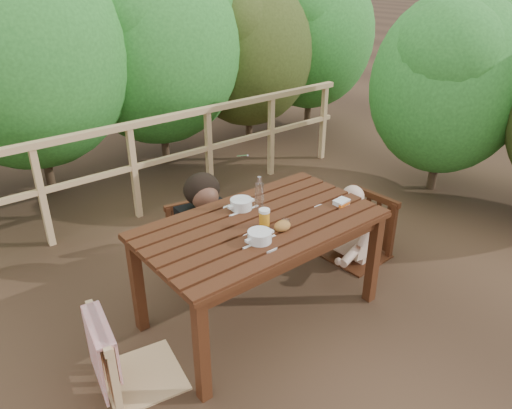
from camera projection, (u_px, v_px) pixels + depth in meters
ground at (260, 312)px, 3.71m from camera, size 60.00×60.00×0.00m
table at (260, 270)px, 3.53m from camera, size 1.67×0.94×0.77m
chair_left at (135, 316)px, 2.91m from camera, size 0.57×0.57×1.00m
chair_far at (197, 213)px, 4.16m from camera, size 0.54×0.54×0.93m
chair_right at (359, 204)px, 4.19m from camera, size 0.54×0.54×1.04m
woman at (195, 190)px, 4.08m from camera, size 0.67×0.76×1.35m
diner_right at (362, 196)px, 4.17m from camera, size 0.61×0.50×1.19m
railing at (134, 172)px, 4.87m from camera, size 5.60×0.10×1.01m
hedge_row at (104, 11)px, 5.31m from camera, size 6.60×1.60×3.80m
soup_near at (260, 237)px, 3.11m from camera, size 0.26×0.26×0.09m
soup_far at (241, 205)px, 3.52m from camera, size 0.27×0.27×0.09m
bread_roll at (282, 226)px, 3.25m from camera, size 0.12×0.09×0.07m
beer_glass at (264, 219)px, 3.27m from camera, size 0.08×0.08×0.14m
bottle at (259, 194)px, 3.48m from camera, size 0.06×0.06×0.26m
tumbler at (285, 224)px, 3.28m from camera, size 0.06×0.06×0.07m
butter_tub at (341, 203)px, 3.59m from camera, size 0.12×0.09×0.05m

